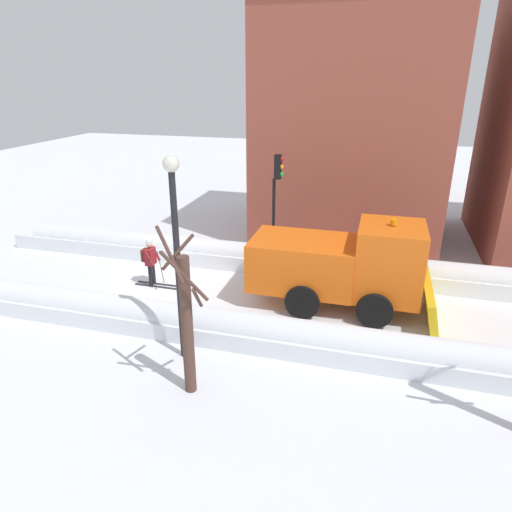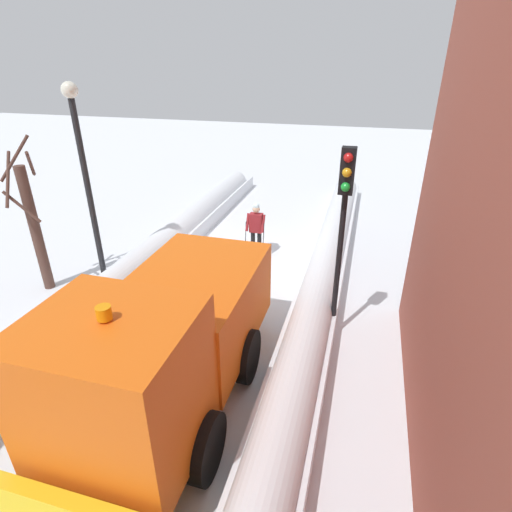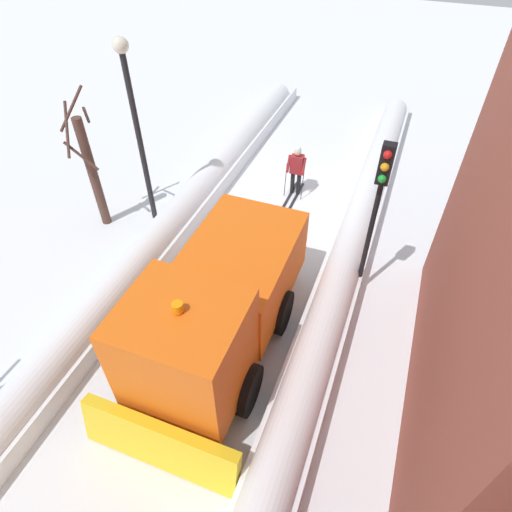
% 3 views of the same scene
% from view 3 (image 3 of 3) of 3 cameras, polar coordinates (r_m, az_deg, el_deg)
% --- Properties ---
extents(ground_plane, '(80.00, 80.00, 0.00)m').
position_cam_3_polar(ground_plane, '(9.43, -17.62, -27.54)').
color(ground_plane, white).
extents(plow_truck, '(3.20, 5.98, 3.12)m').
position_cam_3_polar(plow_truck, '(9.39, -5.14, -6.82)').
color(plow_truck, orange).
rests_on(plow_truck, ground).
extents(skier, '(0.62, 1.80, 1.81)m').
position_cam_3_polar(skier, '(14.68, 5.40, 11.52)').
color(skier, black).
rests_on(skier, ground).
extents(traffic_light_pole, '(0.28, 0.42, 4.44)m').
position_cam_3_polar(traffic_light_pole, '(9.89, 15.79, 7.36)').
color(traffic_light_pole, black).
rests_on(traffic_light_pole, ground).
extents(street_lamp, '(0.40, 0.40, 5.45)m').
position_cam_3_polar(street_lamp, '(12.69, -15.70, 17.30)').
color(street_lamp, black).
rests_on(street_lamp, ground).
extents(bare_tree_near, '(1.00, 1.19, 4.20)m').
position_cam_3_polar(bare_tree_near, '(13.64, -20.91, 10.56)').
color(bare_tree_near, '#4F342C').
rests_on(bare_tree_near, ground).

